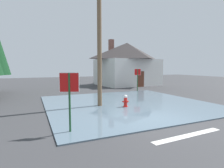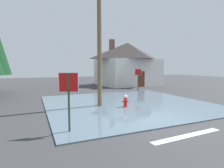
# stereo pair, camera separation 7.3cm
# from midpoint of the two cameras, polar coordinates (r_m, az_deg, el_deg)

# --- Properties ---
(ground_plane) EXTENTS (80.00, 80.00, 0.10)m
(ground_plane) POSITION_cam_midpoint_polar(r_m,az_deg,el_deg) (9.34, 12.28, -10.94)
(ground_plane) COLOR #38383A
(flood_puddle) EXTENTS (10.74, 10.46, 0.06)m
(flood_puddle) POSITION_cam_midpoint_polar(r_m,az_deg,el_deg) (12.87, 4.48, -5.96)
(flood_puddle) COLOR slate
(flood_puddle) RESTS_ON ground
(lane_stop_bar) EXTENTS (3.31, 0.45, 0.01)m
(lane_stop_bar) POSITION_cam_midpoint_polar(r_m,az_deg,el_deg) (7.60, 22.50, -14.64)
(lane_stop_bar) COLOR silver
(lane_stop_bar) RESTS_ON ground
(stop_sign_near) EXTENTS (0.70, 0.31, 2.34)m
(stop_sign_near) POSITION_cam_midpoint_polar(r_m,az_deg,el_deg) (7.12, -13.47, -1.84)
(stop_sign_near) COLOR #1E4C28
(stop_sign_near) RESTS_ON ground
(fire_hydrant) EXTENTS (0.41, 0.35, 0.81)m
(fire_hydrant) POSITION_cam_midpoint_polar(r_m,az_deg,el_deg) (11.51, 4.07, -5.43)
(fire_hydrant) COLOR red
(fire_hydrant) RESTS_ON ground
(utility_pole) EXTENTS (1.60, 0.28, 9.45)m
(utility_pole) POSITION_cam_midpoint_polar(r_m,az_deg,el_deg) (11.91, -4.17, 16.76)
(utility_pole) COLOR brown
(utility_pole) RESTS_ON ground
(stop_sign_far) EXTENTS (0.59, 0.34, 2.36)m
(stop_sign_far) POSITION_cam_midpoint_polar(r_m,az_deg,el_deg) (18.97, 7.89, 2.64)
(stop_sign_far) COLOR #1E4C28
(stop_sign_far) RESTS_ON ground
(house) EXTENTS (8.83, 7.61, 6.41)m
(house) POSITION_cam_midpoint_polar(r_m,az_deg,el_deg) (26.14, 4.60, 6.52)
(house) COLOR silver
(house) RESTS_ON ground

